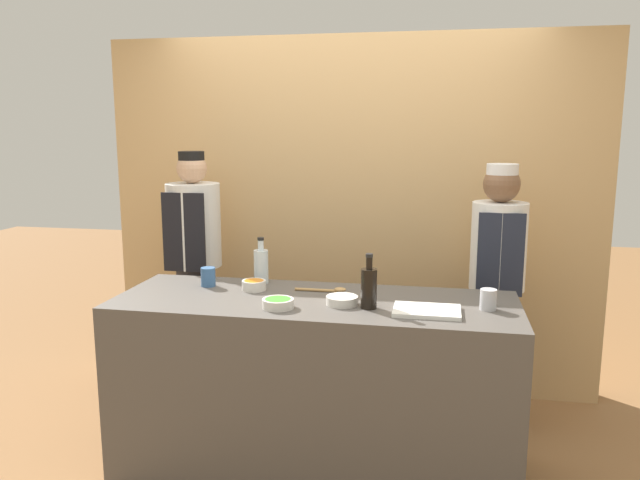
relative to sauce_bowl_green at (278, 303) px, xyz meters
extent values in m
plane|color=olive|center=(0.14, 0.18, -0.97)|extent=(14.00, 14.00, 0.00)
cube|color=tan|center=(0.14, 1.42, 0.23)|extent=(3.35, 0.18, 2.40)
cube|color=#514C47|center=(0.14, 0.18, -0.50)|extent=(2.04, 0.72, 0.94)
cylinder|color=silver|center=(0.00, 0.00, 0.00)|extent=(0.15, 0.15, 0.05)
cylinder|color=green|center=(0.00, 0.00, 0.01)|extent=(0.13, 0.13, 0.01)
cylinder|color=silver|center=(-0.21, 0.30, 0.00)|extent=(0.13, 0.13, 0.05)
cylinder|color=orange|center=(-0.21, 0.30, 0.02)|extent=(0.11, 0.11, 0.02)
cylinder|color=silver|center=(0.29, 0.12, 0.00)|extent=(0.16, 0.16, 0.04)
cylinder|color=yellow|center=(0.29, 0.12, 0.01)|extent=(0.13, 0.13, 0.01)
cube|color=white|center=(0.71, 0.06, -0.02)|extent=(0.31, 0.22, 0.02)
cylinder|color=silver|center=(-0.22, 0.46, 0.07)|extent=(0.08, 0.08, 0.19)
cylinder|color=silver|center=(-0.22, 0.46, 0.19)|extent=(0.03, 0.03, 0.06)
cylinder|color=black|center=(-0.22, 0.46, 0.22)|extent=(0.04, 0.04, 0.02)
cylinder|color=black|center=(0.43, 0.08, 0.07)|extent=(0.08, 0.08, 0.19)
cylinder|color=black|center=(0.43, 0.08, 0.20)|extent=(0.03, 0.03, 0.06)
cylinder|color=black|center=(0.43, 0.08, 0.23)|extent=(0.03, 0.03, 0.02)
cylinder|color=#386093|center=(-0.48, 0.33, 0.03)|extent=(0.08, 0.08, 0.10)
cylinder|color=#B7B7BC|center=(0.99, 0.17, 0.02)|extent=(0.08, 0.08, 0.10)
cylinder|color=#B2844C|center=(0.12, 0.33, -0.02)|extent=(0.23, 0.02, 0.02)
ellipsoid|color=#B2844C|center=(0.25, 0.33, -0.01)|extent=(0.06, 0.05, 0.02)
cylinder|color=#28282D|center=(-0.81, 0.95, -0.52)|extent=(0.25, 0.25, 0.91)
cylinder|color=silver|center=(-0.81, 0.95, 0.21)|extent=(0.35, 0.35, 0.54)
cube|color=black|center=(-0.81, 0.79, 0.19)|extent=(0.28, 0.02, 0.50)
sphere|color=tan|center=(-0.81, 0.95, 0.57)|extent=(0.19, 0.19, 0.19)
cylinder|color=black|center=(-0.81, 0.95, 0.65)|extent=(0.16, 0.16, 0.07)
cylinder|color=#28282D|center=(1.10, 0.95, -0.55)|extent=(0.23, 0.23, 0.85)
cylinder|color=white|center=(1.10, 0.95, 0.14)|extent=(0.32, 0.32, 0.52)
cube|color=#232838|center=(1.10, 0.80, 0.12)|extent=(0.26, 0.02, 0.48)
sphere|color=brown|center=(1.10, 0.95, 0.51)|extent=(0.21, 0.21, 0.21)
cylinder|color=white|center=(1.10, 0.95, 0.59)|extent=(0.18, 0.18, 0.07)
camera|label=1|loc=(0.76, -2.81, 0.84)|focal=35.00mm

